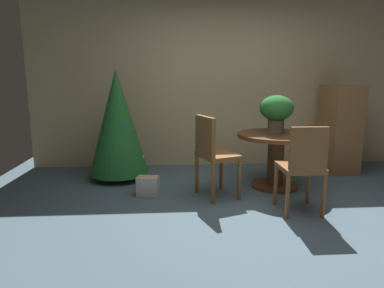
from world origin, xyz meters
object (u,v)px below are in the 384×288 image
Objects in this scene: wooden_chair_near at (303,164)px; wooden_cabinet at (339,129)px; flower_vase at (277,110)px; holiday_tree at (118,122)px; wooden_chair_left_near at (212,151)px; round_dining_table at (276,152)px; gift_box_cream at (148,186)px.

wooden_cabinet is at bearing 53.45° from wooden_chair_near.
flower_vase is 0.32× the size of holiday_tree.
flower_vase is at bearing 22.77° from wooden_chair_left_near.
gift_box_cream is at bearing -172.59° from round_dining_table.
flower_vase is at bearing 91.02° from round_dining_table.
round_dining_table is 1.02× the size of wooden_chair_left_near.
wooden_cabinet reaches higher than gift_box_cream.
wooden_chair_left_near is 2.30m from wooden_cabinet.
wooden_cabinet is (1.19, 1.61, 0.11)m from wooden_chair_near.
holiday_tree is (-1.20, 0.84, 0.23)m from wooden_chair_left_near.
gift_box_cream is (-1.62, -0.26, -0.88)m from flower_vase.
wooden_chair_left_near is at bearing 146.52° from wooden_chair_near.
wooden_chair_left_near is 3.52× the size of gift_box_cream.
flower_vase reaches higher than round_dining_table.
holiday_tree is at bearing 165.69° from round_dining_table.
holiday_tree is (-2.06, 0.53, 0.33)m from round_dining_table.
wooden_chair_left_near is at bearing -34.90° from holiday_tree.
flower_vase is 0.37× the size of wooden_cabinet.
round_dining_table is at bearing -14.31° from holiday_tree.
wooden_cabinet reaches higher than wooden_chair_left_near.
holiday_tree is at bearing 166.93° from flower_vase.
holiday_tree is (-2.06, 0.48, -0.20)m from flower_vase.
round_dining_table is at bearing -88.98° from flower_vase.
gift_box_cream is at bearing -59.36° from holiday_tree.
flower_vase reaches higher than gift_box_cream.
wooden_chair_left_near reaches higher than wooden_chair_near.
holiday_tree reaches higher than gift_box_cream.
wooden_chair_near is 3.39× the size of gift_box_cream.
round_dining_table is 0.92m from wooden_chair_left_near.
wooden_chair_near is at bearing -89.95° from flower_vase.
holiday_tree is 1.18× the size of wooden_cabinet.
round_dining_table is at bearing 90.00° from wooden_chair_near.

